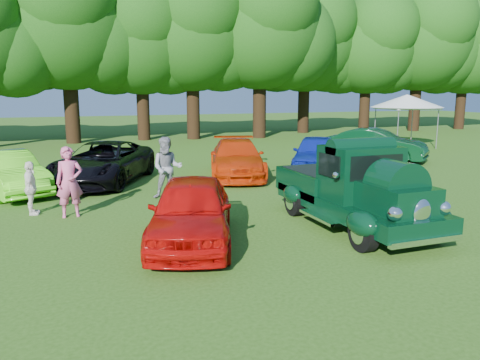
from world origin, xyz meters
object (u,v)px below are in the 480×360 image
object	(u,v)px
hero_pickup	(353,191)
spectator_white	(31,188)
back_car_blue	(316,154)
back_car_green	(376,145)
back_car_orange	(237,158)
canopy_tent	(407,101)
spectator_grey	(167,168)
back_car_lime	(8,173)
red_convertible	(191,210)
spectator_pink	(70,182)
back_car_black	(103,163)

from	to	relation	value
hero_pickup	spectator_white	size ratio (longest dim) A/B	3.54
back_car_blue	back_car_green	size ratio (longest dim) A/B	0.95
back_car_orange	back_car_blue	distance (m)	3.54
spectator_white	canopy_tent	size ratio (longest dim) A/B	0.31
back_car_orange	spectator_grey	distance (m)	4.52
back_car_lime	canopy_tent	bearing A→B (deg)	-5.71
red_convertible	spectator_white	xyz separation A→B (m)	(-3.52, 3.95, 0.00)
back_car_lime	spectator_grey	world-z (taller)	spectator_grey
red_convertible	back_car_blue	distance (m)	10.47
spectator_pink	canopy_tent	xyz separation A→B (m)	(19.65, 10.17, 1.83)
hero_pickup	red_convertible	size ratio (longest dim) A/B	1.21
hero_pickup	red_convertible	bearing A→B (deg)	178.41
back_car_black	back_car_blue	xyz separation A→B (m)	(8.68, -0.63, 0.01)
back_car_green	hero_pickup	bearing A→B (deg)	-169.23
back_car_orange	spectator_white	xyz separation A→B (m)	(-7.40, -3.61, 0.01)
hero_pickup	canopy_tent	xyz separation A→B (m)	(12.95, 13.62, 1.90)
back_car_orange	red_convertible	bearing A→B (deg)	-100.43
spectator_grey	back_car_black	bearing A→B (deg)	134.66
spectator_pink	spectator_white	bearing A→B (deg)	145.59
spectator_white	back_car_green	bearing A→B (deg)	-67.69
spectator_pink	canopy_tent	size ratio (longest dim) A/B	0.40
hero_pickup	spectator_grey	world-z (taller)	hero_pickup
red_convertible	spectator_pink	xyz separation A→B (m)	(-2.51, 3.34, 0.22)
back_car_black	spectator_pink	world-z (taller)	spectator_pink
hero_pickup	back_car_lime	distance (m)	11.22
red_convertible	back_car_black	size ratio (longest dim) A/B	0.79
back_car_black	spectator_pink	size ratio (longest dim) A/B	2.87
back_car_orange	spectator_white	bearing A→B (deg)	-137.30
back_car_lime	canopy_tent	xyz separation A→B (m)	(21.54, 6.41, 2.08)
spectator_white	spectator_pink	bearing A→B (deg)	-118.11
red_convertible	back_car_green	bearing A→B (deg)	56.74
back_car_green	spectator_white	xyz separation A→B (m)	(-15.36, -5.29, -0.04)
hero_pickup	back_car_orange	size ratio (longest dim) A/B	1.04
back_car_green	spectator_grey	bearing A→B (deg)	162.06
hero_pickup	spectator_grey	size ratio (longest dim) A/B	2.69
spectator_pink	hero_pickup	bearing A→B (deg)	-30.24
back_car_blue	spectator_pink	size ratio (longest dim) A/B	2.37
canopy_tent	hero_pickup	bearing A→B (deg)	-133.54
back_car_lime	back_car_orange	world-z (taller)	back_car_orange
back_car_lime	spectator_grey	size ratio (longest dim) A/B	2.20
back_car_blue	hero_pickup	bearing A→B (deg)	-80.24
hero_pickup	spectator_pink	world-z (taller)	hero_pickup
spectator_white	hero_pickup	bearing A→B (deg)	-114.51
back_car_green	canopy_tent	size ratio (longest dim) A/B	1.00
back_car_black	back_car_green	world-z (taller)	back_car_green
back_car_orange	back_car_green	size ratio (longest dim) A/B	1.06
hero_pickup	spectator_grey	bearing A→B (deg)	128.36
red_convertible	spectator_white	distance (m)	5.29
back_car_black	hero_pickup	bearing A→B (deg)	-29.44
back_car_lime	spectator_white	distance (m)	3.27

